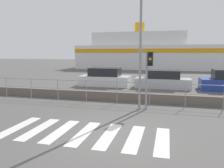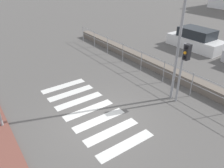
% 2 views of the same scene
% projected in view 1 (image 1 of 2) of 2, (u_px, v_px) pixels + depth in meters
% --- Properties ---
extents(ground_plane, '(160.00, 160.00, 0.00)m').
position_uv_depth(ground_plane, '(111.00, 136.00, 7.48)').
color(ground_plane, '#565451').
extents(crosswalk, '(5.85, 2.40, 0.01)m').
position_uv_depth(crosswalk, '(84.00, 133.00, 7.72)').
color(crosswalk, silver).
rests_on(crosswalk, ground_plane).
extents(seawall, '(22.15, 0.55, 0.51)m').
position_uv_depth(seawall, '(135.00, 97.00, 12.78)').
color(seawall, '#6B6056').
rests_on(seawall, ground_plane).
extents(harbor_fence, '(19.97, 0.04, 1.29)m').
position_uv_depth(harbor_fence, '(133.00, 90.00, 11.86)').
color(harbor_fence, gray).
rests_on(harbor_fence, ground_plane).
extents(traffic_light_far, '(0.34, 0.32, 2.87)m').
position_uv_depth(traffic_light_far, '(149.00, 68.00, 10.58)').
color(traffic_light_far, gray).
rests_on(traffic_light_far, ground_plane).
extents(streetlamp, '(0.32, 1.25, 6.35)m').
position_uv_depth(streetlamp, '(140.00, 29.00, 10.23)').
color(streetlamp, gray).
rests_on(streetlamp, ground_plane).
extents(ferry_boat, '(28.04, 8.67, 8.06)m').
position_uv_depth(ferry_boat, '(154.00, 54.00, 38.77)').
color(ferry_boat, white).
rests_on(ferry_boat, ground_plane).
extents(parked_car_white, '(4.29, 1.83, 1.54)m').
position_uv_depth(parked_car_white, '(105.00, 78.00, 18.76)').
color(parked_car_white, silver).
rests_on(parked_car_white, ground_plane).
extents(parked_car_silver, '(4.32, 1.73, 1.43)m').
position_uv_depth(parked_car_silver, '(163.00, 80.00, 17.57)').
color(parked_car_silver, '#BCBCC1').
rests_on(parked_car_silver, ground_plane).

